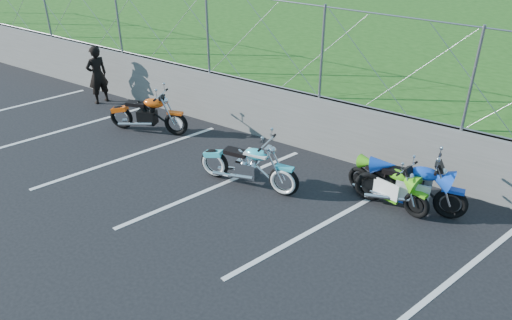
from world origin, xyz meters
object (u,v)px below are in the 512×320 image
Objects in this scene: cruiser_turquoise at (249,167)px; sportbike_green at (389,186)px; person_standing at (97,75)px; sportbike_blue at (412,188)px; naked_orange at (149,115)px.

sportbike_green is at bearing 12.93° from cruiser_turquoise.
person_standing reaches higher than sportbike_green.
sportbike_blue is (0.42, 0.06, 0.07)m from sportbike_green.
cruiser_turquoise reaches higher than sportbike_blue.
cruiser_turquoise is 3.14m from sportbike_blue.
person_standing is (-8.90, 0.47, 0.34)m from sportbike_blue.
cruiser_turquoise is 1.10× the size of naked_orange.
cruiser_turquoise reaches higher than naked_orange.
sportbike_green is 0.84× the size of sportbike_blue.
sportbike_blue reaches higher than naked_orange.
sportbike_green is at bearing -16.32° from naked_orange.
person_standing is at bearing -170.22° from sportbike_green.
sportbike_green is 1.09× the size of person_standing.
cruiser_turquoise is 1.06× the size of sportbike_blue.
sportbike_blue is at bearing 21.02° from sportbike_green.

